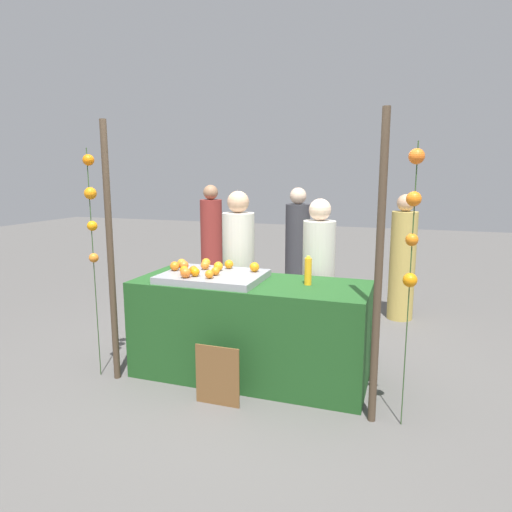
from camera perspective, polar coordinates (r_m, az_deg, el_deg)
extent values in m
plane|color=#565451|center=(4.27, -0.67, -14.56)|extent=(24.00, 24.00, 0.00)
cube|color=#1E4C1E|center=(4.10, -0.69, -9.08)|extent=(2.04, 0.80, 0.86)
cube|color=gray|center=(4.05, -5.36, -2.56)|extent=(0.87, 0.66, 0.06)
sphere|color=orange|center=(4.32, -6.25, -0.82)|extent=(0.08, 0.08, 0.08)
sphere|color=orange|center=(4.19, -10.11, -1.25)|extent=(0.08, 0.08, 0.08)
sphere|color=orange|center=(4.08, -0.19, -1.39)|extent=(0.09, 0.09, 0.09)
sphere|color=orange|center=(4.21, -8.99, -1.15)|extent=(0.08, 0.08, 0.08)
sphere|color=orange|center=(4.13, -4.73, -1.28)|extent=(0.08, 0.08, 0.08)
sphere|color=orange|center=(4.20, -6.38, -1.16)|extent=(0.08, 0.08, 0.08)
sphere|color=orange|center=(3.93, -7.60, -1.99)|extent=(0.08, 0.08, 0.08)
sphere|color=orange|center=(4.22, -3.40, -1.03)|extent=(0.08, 0.08, 0.08)
sphere|color=orange|center=(3.95, -5.08, -1.89)|extent=(0.07, 0.07, 0.07)
sphere|color=orange|center=(3.88, -8.79, -2.09)|extent=(0.09, 0.09, 0.09)
sphere|color=orange|center=(4.00, -8.93, -1.79)|extent=(0.08, 0.08, 0.08)
sphere|color=orange|center=(3.84, -5.85, -2.27)|extent=(0.07, 0.07, 0.07)
sphere|color=orange|center=(4.31, -9.26, -0.91)|extent=(0.08, 0.08, 0.08)
sphere|color=orange|center=(4.01, -7.80, -1.75)|extent=(0.08, 0.08, 0.08)
cylinder|color=#FBAC1C|center=(3.87, 6.51, -1.93)|extent=(0.06, 0.06, 0.23)
cylinder|color=yellow|center=(3.84, 6.55, -0.13)|extent=(0.03, 0.03, 0.02)
cube|color=brown|center=(3.68, -4.84, -14.77)|extent=(0.36, 0.01, 0.49)
cube|color=black|center=(3.69, -4.75, -14.68)|extent=(0.34, 0.02, 0.47)
cylinder|color=beige|center=(4.69, -2.17, -3.18)|extent=(0.32, 0.32, 1.40)
sphere|color=tan|center=(4.57, -2.24, 6.76)|extent=(0.22, 0.22, 0.22)
cylinder|color=beige|center=(4.50, 7.75, -4.20)|extent=(0.31, 0.31, 1.35)
sphere|color=beige|center=(4.37, 7.99, 5.74)|extent=(0.21, 0.21, 0.21)
cylinder|color=#333338|center=(6.14, 5.16, -0.05)|extent=(0.32, 0.32, 1.39)
sphere|color=beige|center=(6.05, 5.28, 7.48)|extent=(0.22, 0.22, 0.22)
cylinder|color=maroon|center=(6.94, -5.56, 1.20)|extent=(0.33, 0.33, 1.41)
sphere|color=#A87A59|center=(6.86, -5.68, 7.91)|extent=(0.22, 0.22, 0.22)
cylinder|color=tan|center=(5.89, 17.77, -1.20)|extent=(0.31, 0.31, 1.34)
sphere|color=tan|center=(5.80, 18.19, 6.32)|extent=(0.21, 0.21, 0.21)
cylinder|color=#473828|center=(4.06, -17.70, 0.15)|extent=(0.06, 0.06, 2.22)
cylinder|color=#473828|center=(3.28, 15.04, -2.03)|extent=(0.06, 0.06, 2.22)
cylinder|color=#2D4C23|center=(4.19, -19.57, -1.21)|extent=(0.01, 0.01, 2.00)
sphere|color=orange|center=(4.11, -20.18, 11.18)|extent=(0.09, 0.09, 0.09)
sphere|color=orange|center=(4.12, -19.96, 7.35)|extent=(0.10, 0.10, 0.10)
sphere|color=orange|center=(4.14, -19.75, 3.56)|extent=(0.09, 0.09, 0.09)
sphere|color=orange|center=(4.17, -19.58, -0.21)|extent=(0.08, 0.08, 0.08)
cylinder|color=#2D4C23|center=(3.31, 18.56, -4.10)|extent=(0.01, 0.01, 2.00)
sphere|color=orange|center=(3.21, 19.41, 11.65)|extent=(0.10, 0.10, 0.10)
sphere|color=orange|center=(3.21, 19.08, 6.75)|extent=(0.10, 0.10, 0.10)
sphere|color=orange|center=(3.25, 18.87, 1.93)|extent=(0.09, 0.09, 0.09)
sphere|color=orange|center=(3.29, 18.66, -2.86)|extent=(0.10, 0.10, 0.10)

